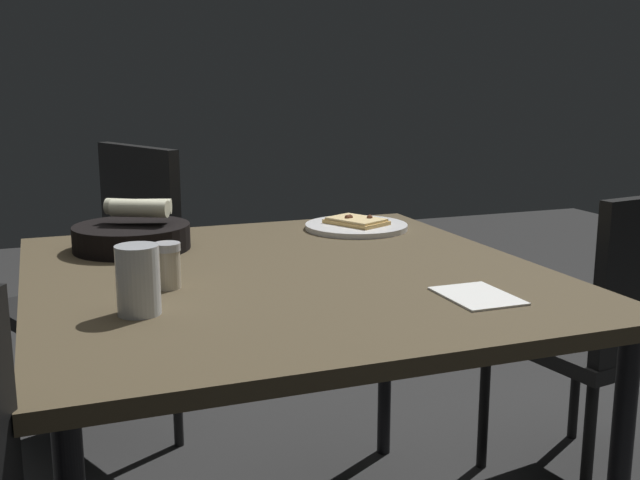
{
  "coord_description": "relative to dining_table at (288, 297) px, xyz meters",
  "views": [
    {
      "loc": [
        -1.46,
        0.48,
        1.13
      ],
      "look_at": [
        -0.07,
        -0.05,
        0.81
      ],
      "focal_mm": 42.59,
      "sensor_mm": 36.0,
      "label": 1
    }
  ],
  "objects": [
    {
      "name": "dining_table",
      "position": [
        0.0,
        0.0,
        0.0
      ],
      "size": [
        1.09,
        1.05,
        0.73
      ],
      "color": "#4E422D",
      "rests_on": "ground"
    },
    {
      "name": "pizza_plate",
      "position": [
        0.37,
        -0.31,
        0.07
      ],
      "size": [
        0.27,
        0.27,
        0.04
      ],
      "color": "white",
      "rests_on": "dining_table"
    },
    {
      "name": "bread_basket",
      "position": [
        0.33,
        0.27,
        0.09
      ],
      "size": [
        0.27,
        0.27,
        0.12
      ],
      "color": "black",
      "rests_on": "dining_table"
    },
    {
      "name": "beer_glass",
      "position": [
        -0.19,
        0.33,
        0.11
      ],
      "size": [
        0.07,
        0.07,
        0.12
      ],
      "color": "silver",
      "rests_on": "dining_table"
    },
    {
      "name": "pepper_shaker",
      "position": [
        -0.05,
        0.26,
        0.1
      ],
      "size": [
        0.05,
        0.05,
        0.09
      ],
      "color": "#BFB299",
      "rests_on": "dining_table"
    },
    {
      "name": "napkin",
      "position": [
        -0.31,
        -0.27,
        0.06
      ],
      "size": [
        0.16,
        0.12,
        0.0
      ],
      "color": "white",
      "rests_on": "dining_table"
    },
    {
      "name": "chair_far",
      "position": [
        0.07,
        -0.93,
        -0.18
      ],
      "size": [
        0.5,
        0.5,
        0.85
      ],
      "color": "black",
      "rests_on": "ground"
    },
    {
      "name": "chair_spare",
      "position": [
        0.89,
        0.29,
        -0.15
      ],
      "size": [
        0.58,
        0.58,
        0.93
      ],
      "color": "black",
      "rests_on": "ground"
    }
  ]
}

